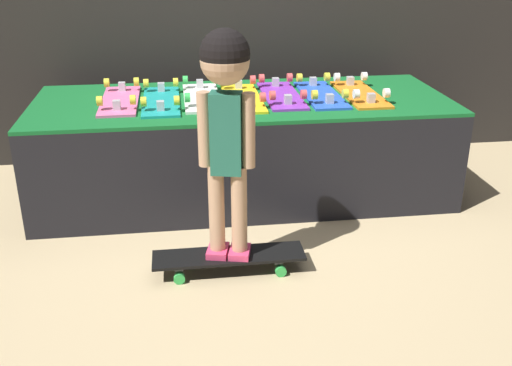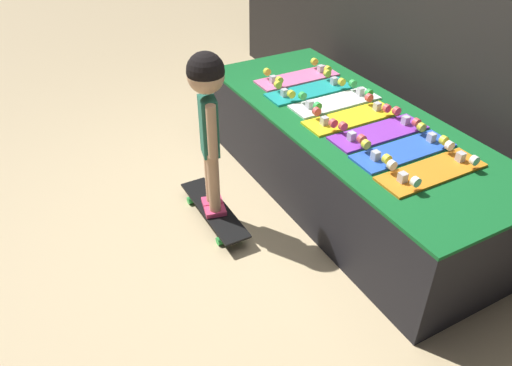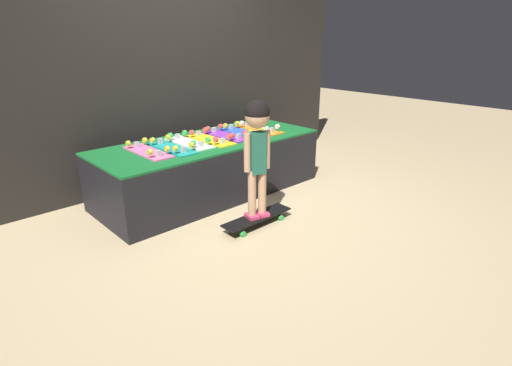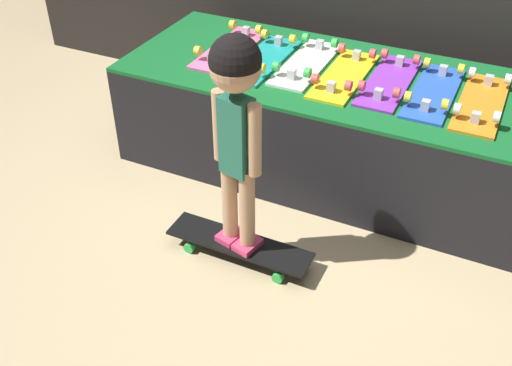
{
  "view_description": "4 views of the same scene",
  "coord_description": "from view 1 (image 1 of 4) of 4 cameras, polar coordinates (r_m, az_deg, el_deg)",
  "views": [
    {
      "loc": [
        -0.38,
        -2.8,
        1.5
      ],
      "look_at": [
        -0.02,
        -0.17,
        0.37
      ],
      "focal_mm": 42.0,
      "sensor_mm": 36.0,
      "label": 1
    },
    {
      "loc": [
        2.2,
        -1.32,
        2.08
      ],
      "look_at": [
        -0.07,
        -0.09,
        0.27
      ],
      "focal_mm": 35.0,
      "sensor_mm": 36.0,
      "label": 2
    },
    {
      "loc": [
        -2.41,
        -2.73,
        1.65
      ],
      "look_at": [
        -0.02,
        -0.17,
        0.33
      ],
      "focal_mm": 28.0,
      "sensor_mm": 36.0,
      "label": 3
    },
    {
      "loc": [
        0.81,
        -2.23,
        2.02
      ],
      "look_at": [
        -0.16,
        -0.19,
        0.35
      ],
      "focal_mm": 42.0,
      "sensor_mm": 36.0,
      "label": 4
    }
  ],
  "objects": [
    {
      "name": "ground_plane",
      "position": [
        3.2,
        -0.03,
        -4.98
      ],
      "size": [
        16.0,
        16.0,
        0.0
      ],
      "primitive_type": "plane",
      "color": "tan"
    },
    {
      "name": "display_rack",
      "position": [
        3.61,
        -1.28,
        3.48
      ],
      "size": [
        2.4,
        0.94,
        0.59
      ],
      "color": "black",
      "rests_on": "ground_plane"
    },
    {
      "name": "skateboard_pink_on_rack",
      "position": [
        3.53,
        -12.84,
        7.81
      ],
      "size": [
        0.21,
        0.63,
        0.09
      ],
      "color": "pink",
      "rests_on": "display_rack"
    },
    {
      "name": "skateboard_teal_on_rack",
      "position": [
        3.47,
        -9.03,
        7.85
      ],
      "size": [
        0.21,
        0.63,
        0.09
      ],
      "color": "teal",
      "rests_on": "display_rack"
    },
    {
      "name": "skateboard_white_on_rack",
      "position": [
        3.52,
        -5.19,
        8.26
      ],
      "size": [
        0.21,
        0.63,
        0.09
      ],
      "color": "white",
      "rests_on": "display_rack"
    },
    {
      "name": "skateboard_yellow_on_rack",
      "position": [
        3.5,
        -1.29,
        8.23
      ],
      "size": [
        0.21,
        0.63,
        0.09
      ],
      "color": "yellow",
      "rests_on": "display_rack"
    },
    {
      "name": "skateboard_purple_on_rack",
      "position": [
        3.56,
        2.44,
        8.48
      ],
      "size": [
        0.21,
        0.63,
        0.09
      ],
      "color": "purple",
      "rests_on": "display_rack"
    },
    {
      "name": "skateboard_blue_on_rack",
      "position": [
        3.59,
        6.19,
        8.5
      ],
      "size": [
        0.21,
        0.63,
        0.09
      ],
      "color": "blue",
      "rests_on": "display_rack"
    },
    {
      "name": "skateboard_orange_on_rack",
      "position": [
        3.64,
        9.87,
        8.49
      ],
      "size": [
        0.21,
        0.63,
        0.09
      ],
      "color": "orange",
      "rests_on": "display_rack"
    },
    {
      "name": "skateboard_on_floor",
      "position": [
        2.85,
        -2.6,
        -7.11
      ],
      "size": [
        0.72,
        0.18,
        0.09
      ],
      "color": "black",
      "rests_on": "ground_plane"
    },
    {
      "name": "child",
      "position": [
        2.56,
        -2.9,
        7.59
      ],
      "size": [
        0.25,
        0.21,
        1.05
      ],
      "rotation": [
        0.0,
        0.0,
        -0.23
      ],
      "color": "#E03D6B",
      "rests_on": "skateboard_on_floor"
    }
  ]
}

